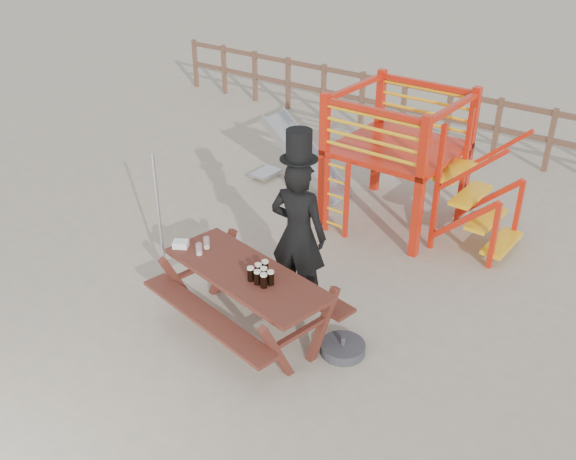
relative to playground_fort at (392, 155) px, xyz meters
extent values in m
plane|color=tan|center=(-0.12, -3.58, -1.07)|extent=(60.00, 60.00, 0.00)
cube|color=brown|center=(-0.12, 3.42, 0.03)|extent=(15.00, 0.06, 0.10)
cube|color=brown|center=(-0.12, 3.42, -0.47)|extent=(15.00, 0.06, 0.10)
cube|color=brown|center=(-7.62, 3.42, -0.47)|extent=(0.09, 0.09, 1.20)
cube|color=brown|center=(-6.62, 3.42, -0.47)|extent=(0.09, 0.09, 1.20)
cube|color=brown|center=(-5.62, 3.42, -0.47)|extent=(0.09, 0.09, 1.20)
cube|color=brown|center=(-4.62, 3.42, -0.47)|extent=(0.09, 0.09, 1.20)
cube|color=brown|center=(-3.62, 3.42, -0.47)|extent=(0.09, 0.09, 1.20)
cube|color=brown|center=(-2.62, 3.42, -0.47)|extent=(0.09, 0.09, 1.20)
cube|color=brown|center=(-1.62, 3.42, -0.47)|extent=(0.09, 0.09, 1.20)
cube|color=brown|center=(-0.62, 3.42, -0.47)|extent=(0.09, 0.09, 1.20)
cube|color=brown|center=(0.38, 3.42, -0.47)|extent=(0.09, 0.09, 1.20)
cube|color=brown|center=(1.38, 3.42, -0.47)|extent=(0.09, 0.09, 1.20)
cube|color=red|center=(-0.72, -0.78, -0.02)|extent=(0.12, 0.12, 2.10)
cube|color=red|center=(0.88, -0.78, -0.02)|extent=(0.12, 0.12, 2.10)
cube|color=red|center=(-0.72, 0.82, -0.02)|extent=(0.12, 0.12, 2.10)
cube|color=red|center=(0.88, 0.82, -0.02)|extent=(0.12, 0.12, 2.10)
cube|color=red|center=(0.08, 0.02, 0.13)|extent=(1.72, 1.72, 0.08)
cube|color=red|center=(0.08, -0.78, 0.93)|extent=(1.60, 0.08, 0.08)
cube|color=red|center=(0.08, 0.82, 0.93)|extent=(1.60, 0.08, 0.08)
cube|color=red|center=(-0.72, 0.02, 0.93)|extent=(0.08, 1.60, 0.08)
cube|color=red|center=(0.88, 0.02, 0.93)|extent=(0.08, 1.60, 0.08)
cylinder|color=yellow|center=(0.08, -0.78, 0.31)|extent=(1.50, 0.05, 0.05)
cylinder|color=yellow|center=(0.08, 0.82, 0.31)|extent=(1.50, 0.05, 0.05)
cylinder|color=yellow|center=(0.08, -0.78, 0.49)|extent=(1.50, 0.05, 0.05)
cylinder|color=yellow|center=(0.08, 0.82, 0.49)|extent=(1.50, 0.05, 0.05)
cylinder|color=yellow|center=(0.08, -0.78, 0.67)|extent=(1.50, 0.05, 0.05)
cylinder|color=yellow|center=(0.08, 0.82, 0.67)|extent=(1.50, 0.05, 0.05)
cylinder|color=yellow|center=(0.08, -0.78, 0.85)|extent=(1.50, 0.05, 0.05)
cylinder|color=yellow|center=(0.08, 0.82, 0.85)|extent=(1.50, 0.05, 0.05)
cube|color=red|center=(-0.55, -0.93, -0.47)|extent=(0.06, 0.06, 1.20)
cube|color=red|center=(-0.19, -0.93, -0.47)|extent=(0.06, 0.06, 1.20)
cylinder|color=yellow|center=(-0.37, -0.93, -0.92)|extent=(0.36, 0.04, 0.04)
cylinder|color=yellow|center=(-0.37, -0.93, -0.68)|extent=(0.36, 0.04, 0.04)
cylinder|color=yellow|center=(-0.37, -0.93, -0.44)|extent=(0.36, 0.04, 0.04)
cylinder|color=yellow|center=(-0.37, -0.93, -0.20)|extent=(0.36, 0.04, 0.04)
cylinder|color=yellow|center=(-0.37, -0.93, 0.04)|extent=(0.36, 0.04, 0.04)
cube|color=yellow|center=(1.03, 0.02, 0.01)|extent=(0.30, 0.90, 0.06)
cube|color=yellow|center=(1.31, 0.02, -0.29)|extent=(0.30, 0.90, 0.06)
cube|color=yellow|center=(1.59, 0.02, -0.59)|extent=(0.30, 0.90, 0.06)
cube|color=yellow|center=(1.87, 0.02, -0.89)|extent=(0.30, 0.90, 0.06)
cube|color=red|center=(1.43, -0.43, -0.47)|extent=(0.95, 0.08, 0.86)
cube|color=red|center=(1.43, 0.47, -0.47)|extent=(0.95, 0.08, 0.86)
cube|color=#BABDC1|center=(-1.62, 0.02, -0.45)|extent=(1.53, 0.55, 1.21)
cube|color=#BABDC1|center=(-1.62, -0.25, -0.41)|extent=(1.58, 0.04, 1.28)
cube|color=#BABDC1|center=(-1.62, 0.29, -0.41)|extent=(1.58, 0.04, 1.28)
cube|color=#BABDC1|center=(-2.52, 0.02, -0.97)|extent=(0.35, 0.55, 0.05)
cube|color=maroon|center=(0.12, -3.55, -0.27)|extent=(2.24, 1.14, 0.05)
cube|color=maroon|center=(0.02, -4.13, -0.59)|extent=(2.15, 0.65, 0.04)
cube|color=maroon|center=(0.22, -2.98, -0.59)|extent=(2.15, 0.65, 0.04)
cube|color=maroon|center=(-0.77, -3.41, -0.69)|extent=(0.29, 1.28, 0.77)
cube|color=maroon|center=(1.01, -3.70, -0.69)|extent=(0.29, 1.28, 0.77)
imported|color=black|center=(0.26, -2.73, -0.08)|extent=(0.80, 0.61, 1.98)
cube|color=#10880C|center=(0.22, -2.58, 0.15)|extent=(0.08, 0.04, 0.46)
cylinder|color=black|center=(0.26, -2.73, 0.91)|extent=(0.45, 0.45, 0.01)
cylinder|color=black|center=(0.26, -2.73, 1.09)|extent=(0.30, 0.30, 0.34)
cube|color=white|center=(0.23, -2.59, 1.21)|extent=(0.16, 0.04, 0.04)
cylinder|color=#B2B2B7|center=(-1.36, -3.50, -0.13)|extent=(0.04, 0.04, 1.89)
cylinder|color=#36363B|center=(1.26, -3.22, -1.01)|extent=(0.52, 0.52, 0.12)
cylinder|color=#36363B|center=(1.26, -3.22, -0.90)|extent=(0.06, 0.06, 0.10)
cube|color=white|center=(-0.87, -3.62, -0.21)|extent=(0.23, 0.21, 0.08)
cylinder|color=black|center=(0.29, -3.66, -0.17)|extent=(0.08, 0.08, 0.15)
cylinder|color=#F7ECC9|center=(0.29, -3.66, -0.08)|extent=(0.08, 0.08, 0.02)
cylinder|color=black|center=(0.39, -3.67, -0.17)|extent=(0.08, 0.08, 0.15)
cylinder|color=#F7ECC9|center=(0.39, -3.67, -0.08)|extent=(0.08, 0.08, 0.02)
cylinder|color=black|center=(0.49, -3.67, -0.17)|extent=(0.08, 0.08, 0.15)
cylinder|color=#F7ECC9|center=(0.49, -3.67, -0.08)|extent=(0.08, 0.08, 0.02)
cylinder|color=black|center=(0.31, -3.55, -0.17)|extent=(0.08, 0.08, 0.15)
cylinder|color=#F7ECC9|center=(0.31, -3.55, -0.08)|extent=(0.08, 0.08, 0.02)
cylinder|color=black|center=(0.41, -3.58, -0.17)|extent=(0.08, 0.08, 0.15)
cylinder|color=#F7ECC9|center=(0.41, -3.58, -0.08)|extent=(0.08, 0.08, 0.02)
cylinder|color=black|center=(0.51, -3.59, -0.17)|extent=(0.08, 0.08, 0.15)
cylinder|color=#F7ECC9|center=(0.51, -3.59, -0.08)|extent=(0.08, 0.08, 0.02)
cylinder|color=black|center=(0.33, -3.45, -0.17)|extent=(0.08, 0.08, 0.15)
cylinder|color=#F7ECC9|center=(0.33, -3.45, -0.08)|extent=(0.08, 0.08, 0.02)
cylinder|color=silver|center=(-0.60, -3.44, -0.17)|extent=(0.08, 0.08, 0.15)
cylinder|color=#F7ECC9|center=(-0.60, -3.44, -0.24)|extent=(0.07, 0.07, 0.02)
cylinder|color=silver|center=(-0.57, -3.61, -0.17)|extent=(0.08, 0.08, 0.15)
cylinder|color=#F7ECC9|center=(-0.57, -3.61, -0.24)|extent=(0.07, 0.07, 0.02)
camera|label=1|loc=(4.28, -8.18, 3.72)|focal=40.00mm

